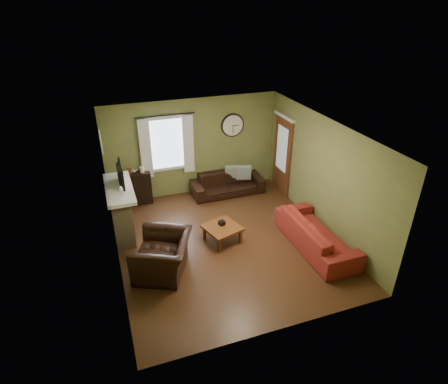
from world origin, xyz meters
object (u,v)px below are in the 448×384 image
object	(u,v)px
coffee_table	(222,234)
bookshelf	(137,188)
sofa_red	(316,234)
armchair	(163,255)
sofa_brown	(228,183)

from	to	relation	value
coffee_table	bookshelf	bearing A→B (deg)	123.05
bookshelf	sofa_red	distance (m)	4.66
sofa_red	armchair	distance (m)	3.29
bookshelf	sofa_red	size ratio (longest dim) A/B	0.39
sofa_red	coffee_table	size ratio (longest dim) A/B	3.13
sofa_brown	coffee_table	xyz separation A→B (m)	(-0.89, -2.12, -0.10)
bookshelf	sofa_brown	distance (m)	2.44
armchair	sofa_red	bearing A→B (deg)	109.93
armchair	coffee_table	world-z (taller)	armchair
bookshelf	sofa_brown	size ratio (longest dim) A/B	0.44
sofa_red	armchair	world-z (taller)	armchair
sofa_red	coffee_table	xyz separation A→B (m)	(-1.85, 0.85, -0.14)
sofa_brown	coffee_table	size ratio (longest dim) A/B	2.77
coffee_table	armchair	bearing A→B (deg)	-158.22
bookshelf	armchair	world-z (taller)	bookshelf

